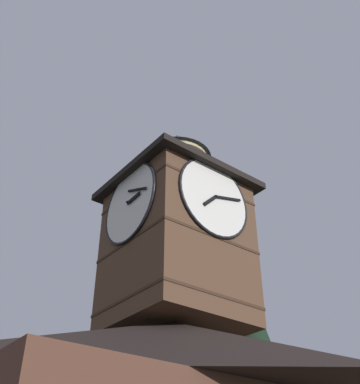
{
  "coord_description": "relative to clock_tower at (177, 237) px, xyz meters",
  "views": [
    {
      "loc": [
        6.87,
        11.47,
        1.84
      ],
      "look_at": [
        -2.88,
        -0.96,
        12.31
      ],
      "focal_mm": 45.56,
      "sensor_mm": 36.0,
      "label": 1
    }
  ],
  "objects": [
    {
      "name": "clock_tower",
      "position": [
        0.0,
        0.0,
        0.0
      ],
      "size": [
        4.77,
        4.77,
        8.23
      ],
      "color": "brown",
      "rests_on": "building_main"
    }
  ]
}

